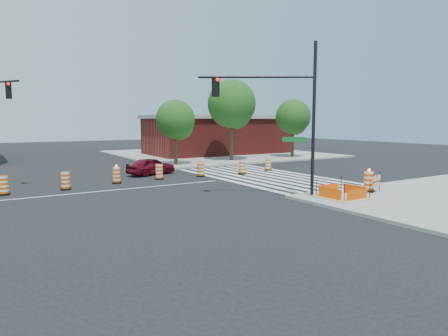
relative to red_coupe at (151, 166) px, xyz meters
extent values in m
plane|color=black|center=(-4.53, -5.12, -0.64)|extent=(120.00, 120.00, 0.00)
cube|color=gray|center=(13.47, 12.88, -0.56)|extent=(22.00, 22.00, 0.15)
cube|color=silver|center=(3.27, -5.12, -0.63)|extent=(0.45, 13.50, 0.01)
cube|color=silver|center=(4.17, -5.12, -0.63)|extent=(0.45, 13.50, 0.01)
cube|color=silver|center=(5.07, -5.12, -0.63)|extent=(0.45, 13.50, 0.01)
cube|color=silver|center=(5.97, -5.12, -0.63)|extent=(0.45, 13.50, 0.01)
cube|color=silver|center=(6.87, -5.12, -0.63)|extent=(0.45, 13.50, 0.01)
cube|color=silver|center=(7.77, -5.12, -0.63)|extent=(0.45, 13.50, 0.01)
cube|color=silver|center=(8.67, -5.12, -0.63)|extent=(0.45, 13.50, 0.01)
cube|color=silver|center=(9.57, -5.12, -0.63)|extent=(0.45, 13.50, 0.01)
cube|color=silver|center=(-4.53, -5.12, -0.63)|extent=(14.00, 0.12, 0.01)
cube|color=tan|center=(4.47, -14.12, -0.46)|extent=(2.20, 2.20, 0.05)
cube|color=#F34D04|center=(4.47, -15.02, -0.21)|extent=(1.44, 0.02, 0.55)
cube|color=#F34D04|center=(4.47, -13.22, -0.21)|extent=(1.44, 0.02, 0.55)
cube|color=#F34D04|center=(3.57, -14.12, -0.21)|extent=(0.02, 1.44, 0.55)
cube|color=#F34D04|center=(5.37, -14.12, -0.21)|extent=(0.02, 1.44, 0.55)
cylinder|color=black|center=(3.57, -15.02, -0.04)|extent=(0.04, 0.04, 0.90)
cylinder|color=black|center=(5.37, -15.02, -0.04)|extent=(0.04, 0.04, 0.90)
cylinder|color=black|center=(3.57, -13.22, -0.04)|extent=(0.04, 0.04, 0.90)
cylinder|color=black|center=(5.37, -13.22, -0.04)|extent=(0.04, 0.04, 0.90)
cube|color=maroon|center=(13.47, 12.88, 1.46)|extent=(16.00, 8.00, 4.20)
cube|color=gray|center=(13.47, 12.88, 3.76)|extent=(16.50, 8.50, 0.40)
imported|color=maroon|center=(0.00, 0.00, 0.00)|extent=(4.03, 2.54, 1.28)
cylinder|color=black|center=(3.50, -12.98, 3.34)|extent=(0.17, 0.17, 7.66)
cylinder|color=black|center=(1.09, -11.42, 5.45)|extent=(4.89, 3.22, 0.11)
cube|color=black|center=(-0.60, -10.33, 4.97)|extent=(0.31, 0.27, 0.96)
sphere|color=#FF0C0C|center=(-0.60, -10.51, 5.31)|extent=(0.17, 0.17, 0.17)
cube|color=#0C591E|center=(2.69, -12.46, 2.38)|extent=(0.99, 0.66, 0.24)
cube|color=black|center=(-9.11, -1.81, 5.02)|extent=(0.31, 0.27, 0.97)
sphere|color=#FF0C0C|center=(-9.11, -1.99, 5.36)|extent=(0.17, 0.17, 0.17)
cylinder|color=black|center=(6.95, -13.72, -0.44)|extent=(0.64, 0.64, 0.11)
cylinder|color=#E65804|center=(6.95, -13.72, 0.10)|extent=(0.51, 0.51, 1.01)
sphere|color=#FF990C|center=(6.95, -13.72, 0.69)|extent=(0.17, 0.17, 0.17)
cube|color=#E65804|center=(7.12, -14.08, 0.27)|extent=(0.91, 0.28, 0.31)
cube|color=#E65804|center=(7.12, -14.08, -0.07)|extent=(0.91, 0.28, 0.24)
cylinder|color=black|center=(6.71, -14.19, 0.06)|extent=(0.04, 0.04, 1.09)
cylinder|color=black|center=(7.52, -13.97, 0.06)|extent=(0.04, 0.04, 1.09)
cylinder|color=#382314|center=(3.96, 4.16, 1.17)|extent=(0.31, 0.31, 3.62)
sphere|color=#164413|center=(3.96, 4.16, 3.44)|extent=(3.40, 3.40, 3.40)
sphere|color=#164413|center=(4.45, 4.45, 2.87)|extent=(2.49, 2.49, 2.49)
sphere|color=#164413|center=(3.57, 3.96, 3.10)|extent=(2.26, 2.26, 2.26)
cylinder|color=#382314|center=(10.29, 4.94, 1.84)|extent=(0.35, 0.35, 4.95)
sphere|color=#164413|center=(10.29, 4.94, 4.93)|extent=(4.64, 4.64, 4.64)
sphere|color=#164413|center=(10.84, 5.27, 4.16)|extent=(3.41, 3.41, 3.41)
sphere|color=#164413|center=(9.86, 4.73, 4.47)|extent=(3.10, 3.10, 3.10)
cylinder|color=#382314|center=(17.63, 4.39, 1.31)|extent=(0.34, 0.34, 3.90)
sphere|color=#164413|center=(17.63, 4.39, 3.75)|extent=(3.66, 3.66, 3.66)
sphere|color=#164413|center=(18.15, 4.70, 3.14)|extent=(2.68, 2.68, 2.68)
sphere|color=#164413|center=(17.21, 4.18, 3.38)|extent=(2.44, 2.44, 2.44)
cylinder|color=black|center=(-9.74, -3.53, -0.59)|extent=(0.60, 0.60, 0.10)
cylinder|color=#E65804|center=(-9.74, -3.53, -0.09)|extent=(0.48, 0.48, 0.95)
cylinder|color=black|center=(-6.62, -3.55, -0.59)|extent=(0.60, 0.60, 0.10)
cylinder|color=#E65804|center=(-6.62, -3.55, -0.09)|extent=(0.48, 0.48, 0.95)
cylinder|color=black|center=(-3.40, -2.73, -0.59)|extent=(0.60, 0.60, 0.10)
cylinder|color=#E65804|center=(-3.40, -2.73, -0.09)|extent=(0.48, 0.48, 0.95)
sphere|color=#FF990C|center=(-3.40, -2.73, 0.46)|extent=(0.16, 0.16, 0.16)
cylinder|color=black|center=(-0.45, -2.58, -0.59)|extent=(0.60, 0.60, 0.10)
cylinder|color=#E65804|center=(-0.45, -2.58, -0.09)|extent=(0.48, 0.48, 0.95)
cylinder|color=black|center=(2.62, -2.81, -0.59)|extent=(0.60, 0.60, 0.10)
cylinder|color=#E65804|center=(2.62, -2.81, -0.09)|extent=(0.48, 0.48, 0.95)
cylinder|color=black|center=(5.85, -3.32, -0.59)|extent=(0.60, 0.60, 0.10)
cylinder|color=#E65804|center=(5.85, -3.32, -0.09)|extent=(0.48, 0.48, 0.95)
cylinder|color=black|center=(8.83, -2.64, -0.59)|extent=(0.60, 0.60, 0.10)
cylinder|color=#E65804|center=(8.83, -2.64, -0.09)|extent=(0.48, 0.48, 0.95)
camera|label=1|loc=(-10.88, -27.57, 3.30)|focal=32.00mm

